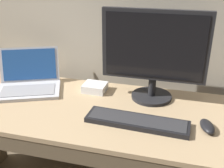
{
  "coord_description": "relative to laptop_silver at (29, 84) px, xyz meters",
  "views": [
    {
      "loc": [
        0.42,
        -1.14,
        1.39
      ],
      "look_at": [
        0.12,
        0.0,
        0.85
      ],
      "focal_mm": 43.81,
      "sensor_mm": 36.0,
      "label": 1
    }
  ],
  "objects": [
    {
      "name": "wired_keyboard",
      "position": [
        0.66,
        -0.2,
        -0.03
      ],
      "size": [
        0.47,
        0.14,
        0.02
      ],
      "color": "black",
      "rests_on": "desk"
    },
    {
      "name": "laptop_silver",
      "position": [
        0.0,
        0.0,
        0.0
      ],
      "size": [
        0.43,
        0.4,
        0.21
      ],
      "color": "silver",
      "rests_on": "desk"
    },
    {
      "name": "external_monitor",
      "position": [
        0.69,
        0.07,
        0.22
      ],
      "size": [
        0.53,
        0.21,
        0.47
      ],
      "color": "black",
      "rests_on": "desk"
    },
    {
      "name": "desk",
      "position": [
        0.4,
        -0.11,
        -0.27
      ],
      "size": [
        1.71,
        0.62,
        0.71
      ],
      "color": "tan",
      "rests_on": "ground"
    },
    {
      "name": "external_drive_box",
      "position": [
        0.37,
        0.08,
        -0.02
      ],
      "size": [
        0.13,
        0.11,
        0.04
      ],
      "primitive_type": "cube",
      "rotation": [
        0.0,
        0.0,
        -0.02
      ],
      "color": "silver",
      "rests_on": "desk"
    },
    {
      "name": "computer_mouse",
      "position": [
        0.96,
        -0.16,
        -0.02
      ],
      "size": [
        0.08,
        0.12,
        0.03
      ],
      "primitive_type": "ellipsoid",
      "rotation": [
        0.0,
        0.0,
        0.25
      ],
      "color": "black",
      "rests_on": "desk"
    }
  ]
}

